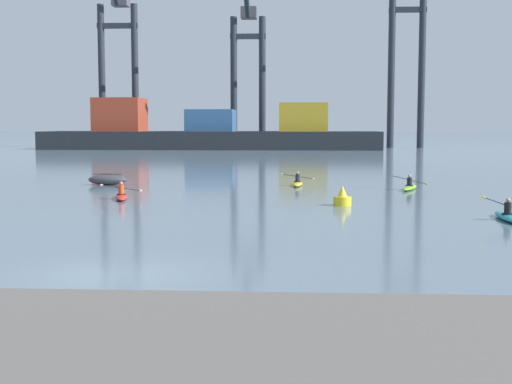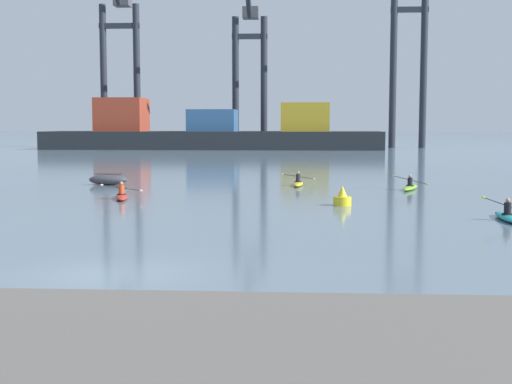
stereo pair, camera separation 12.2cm
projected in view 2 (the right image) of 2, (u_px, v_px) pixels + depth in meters
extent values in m
plane|color=slate|center=(112.00, 275.00, 18.77)|extent=(800.00, 800.00, 0.00)
cube|color=#1E2328|center=(213.00, 140.00, 115.38)|extent=(55.19, 11.01, 2.92)
cube|color=#993823|center=(122.00, 115.00, 115.91)|extent=(7.73, 7.70, 5.47)
cube|color=#2D5684|center=(213.00, 121.00, 115.07)|extent=(7.73, 7.70, 3.55)
cube|color=#B29323|center=(305.00, 117.00, 114.09)|extent=(7.73, 7.70, 4.61)
cylinder|color=#232833|center=(104.00, 76.00, 124.14)|extent=(1.20, 1.20, 25.15)
cylinder|color=#232833|center=(137.00, 76.00, 123.77)|extent=(1.20, 1.20, 25.15)
cube|color=#232833|center=(119.00, 26.00, 123.11)|extent=(7.19, 0.90, 0.90)
cube|color=#47474C|center=(122.00, 1.00, 125.14)|extent=(2.80, 2.80, 2.00)
cylinder|color=#232833|center=(236.00, 83.00, 123.89)|extent=(1.20, 1.20, 22.94)
cylinder|color=#232833|center=(264.00, 82.00, 123.58)|extent=(1.20, 1.20, 22.94)
cube|color=#232833|center=(250.00, 36.00, 122.96)|extent=(6.26, 0.90, 0.90)
cube|color=#47474C|center=(251.00, 13.00, 125.02)|extent=(2.80, 2.80, 2.00)
cylinder|color=#232833|center=(393.00, 67.00, 120.54)|extent=(1.20, 1.20, 27.80)
cylinder|color=#232833|center=(424.00, 67.00, 120.22)|extent=(1.20, 1.20, 27.80)
cube|color=#232833|center=(410.00, 10.00, 119.44)|extent=(6.40, 0.90, 0.90)
ellipsoid|color=#38383D|center=(108.00, 180.00, 46.73)|extent=(2.60, 1.11, 0.70)
cube|color=#38383D|center=(108.00, 174.00, 46.70)|extent=(1.95, 0.07, 0.06)
cylinder|color=yellow|center=(342.00, 201.00, 34.80)|extent=(0.90, 0.90, 0.45)
cone|color=yellow|center=(342.00, 191.00, 34.75)|extent=(0.49, 0.49, 0.55)
ellipsoid|color=#7ABC2D|center=(410.00, 188.00, 43.27)|extent=(1.69, 3.41, 0.26)
torus|color=black|center=(410.00, 186.00, 43.16)|extent=(0.62, 0.62, 0.05)
cylinder|color=black|center=(410.00, 182.00, 43.14)|extent=(0.30, 0.30, 0.50)
sphere|color=tan|center=(410.00, 176.00, 43.11)|extent=(0.19, 0.19, 0.19)
cylinder|color=black|center=(410.00, 180.00, 43.18)|extent=(1.95, 0.71, 0.48)
ellipsoid|color=yellow|center=(394.00, 176.00, 43.55)|extent=(0.20, 0.10, 0.15)
ellipsoid|color=yellow|center=(427.00, 184.00, 42.80)|extent=(0.20, 0.10, 0.15)
ellipsoid|color=teal|center=(507.00, 217.00, 29.49)|extent=(0.75, 3.42, 0.26)
torus|color=black|center=(507.00, 214.00, 29.38)|extent=(0.51, 0.51, 0.05)
cylinder|color=black|center=(508.00, 208.00, 29.35)|extent=(0.30, 0.30, 0.50)
sphere|color=tan|center=(508.00, 200.00, 29.32)|extent=(0.19, 0.19, 0.19)
cylinder|color=black|center=(507.00, 206.00, 29.39)|extent=(1.99, 0.12, 0.74)
ellipsoid|color=yellow|center=(483.00, 197.00, 29.46)|extent=(0.21, 0.05, 0.16)
ellipsoid|color=red|center=(122.00, 197.00, 37.92)|extent=(1.41, 3.44, 0.26)
torus|color=black|center=(122.00, 194.00, 37.81)|extent=(0.60, 0.60, 0.05)
cylinder|color=#DB471E|center=(121.00, 190.00, 37.79)|extent=(0.30, 0.30, 0.50)
sphere|color=tan|center=(121.00, 183.00, 37.75)|extent=(0.19, 0.19, 0.19)
cylinder|color=black|center=(121.00, 188.00, 37.83)|extent=(2.02, 0.54, 0.37)
ellipsoid|color=silver|center=(102.00, 185.00, 37.62)|extent=(0.20, 0.09, 0.14)
ellipsoid|color=silver|center=(141.00, 191.00, 38.03)|extent=(0.20, 0.09, 0.14)
ellipsoid|color=yellow|center=(298.00, 184.00, 46.17)|extent=(0.78, 3.43, 0.26)
torus|color=black|center=(298.00, 182.00, 46.06)|extent=(0.51, 0.51, 0.05)
cylinder|color=#23232D|center=(298.00, 178.00, 46.04)|extent=(0.30, 0.30, 0.50)
sphere|color=tan|center=(298.00, 173.00, 46.00)|extent=(0.19, 0.19, 0.19)
cylinder|color=black|center=(298.00, 177.00, 46.08)|extent=(2.08, 0.14, 0.33)
ellipsoid|color=silver|center=(283.00, 174.00, 46.18)|extent=(0.20, 0.05, 0.13)
ellipsoid|color=silver|center=(314.00, 179.00, 45.97)|extent=(0.20, 0.05, 0.13)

